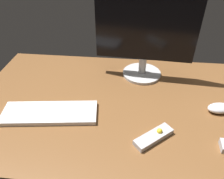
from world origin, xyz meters
TOP-DOWN VIEW (x-y plane):
  - desk at (0.00, 0.00)cm, footprint 140.00×84.00cm
  - monitor at (9.30, 25.25)cm, footprint 49.40×20.75cm
  - keyboard at (-30.52, -11.28)cm, footprint 41.90×18.64cm
  - computer_mouse at (43.17, -1.33)cm, footprint 11.55×8.10cm
  - media_remote at (13.81, -20.17)cm, footprint 15.96×14.63cm

SIDE VIEW (x-z plane):
  - desk at x=0.00cm, z-range 0.00..2.00cm
  - keyboard at x=-30.52cm, z-range 2.00..3.96cm
  - media_remote at x=13.81cm, z-range 1.34..5.04cm
  - computer_mouse at x=43.17cm, z-range 2.00..5.69cm
  - monitor at x=9.30cm, z-range 3.70..49.61cm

